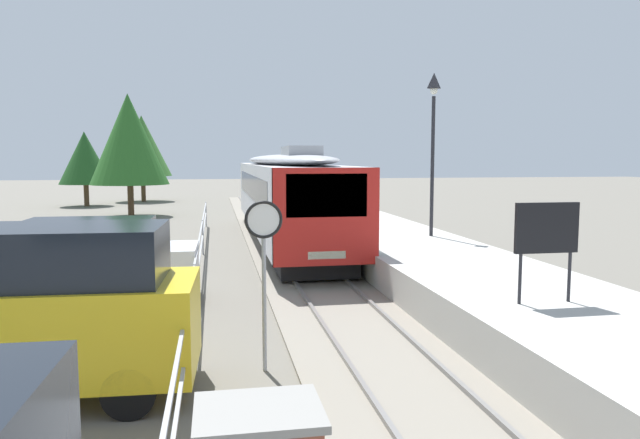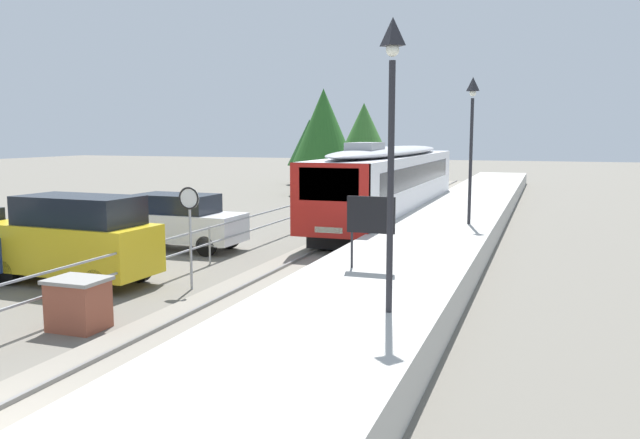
{
  "view_description": "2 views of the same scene",
  "coord_description": "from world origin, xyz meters",
  "px_view_note": "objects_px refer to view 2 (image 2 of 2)",
  "views": [
    {
      "loc": [
        -2.85,
        -0.48,
        3.46
      ],
      "look_at": [
        0.0,
        15.29,
        1.8
      ],
      "focal_mm": 32.85,
      "sensor_mm": 36.0,
      "label": 1
    },
    {
      "loc": [
        6.95,
        -6.12,
        4.19
      ],
      "look_at": [
        0.4,
        12.29,
        1.6
      ],
      "focal_mm": 36.03,
      "sensor_mm": 36.0,
      "label": 2
    }
  ],
  "objects_px": {
    "parked_suv_white": "(180,221)",
    "commuter_train": "(390,179)",
    "platform_notice_board": "(371,217)",
    "speed_limit_sign": "(189,212)",
    "platform_lamp_mid_platform": "(472,123)",
    "brick_utility_cabinet": "(78,304)",
    "parked_van_yellow": "(74,239)",
    "platform_lamp_near_end": "(392,110)"
  },
  "relations": [
    {
      "from": "speed_limit_sign",
      "to": "brick_utility_cabinet",
      "type": "relative_size",
      "value": 2.32
    },
    {
      "from": "parked_suv_white",
      "to": "speed_limit_sign",
      "type": "bearing_deg",
      "value": -55.73
    },
    {
      "from": "parked_suv_white",
      "to": "platform_notice_board",
      "type": "bearing_deg",
      "value": -30.9
    },
    {
      "from": "platform_notice_board",
      "to": "speed_limit_sign",
      "type": "xyz_separation_m",
      "value": [
        -5.01,
        -0.1,
        -0.06
      ]
    },
    {
      "from": "commuter_train",
      "to": "platform_lamp_near_end",
      "type": "xyz_separation_m",
      "value": [
        4.25,
        -17.93,
        2.48
      ]
    },
    {
      "from": "platform_lamp_mid_platform",
      "to": "speed_limit_sign",
      "type": "xyz_separation_m",
      "value": [
        -6.34,
        -9.13,
        -2.5
      ]
    },
    {
      "from": "commuter_train",
      "to": "platform_lamp_near_end",
      "type": "distance_m",
      "value": 18.59
    },
    {
      "from": "speed_limit_sign",
      "to": "parked_suv_white",
      "type": "distance_m",
      "value": 6.42
    },
    {
      "from": "speed_limit_sign",
      "to": "brick_utility_cabinet",
      "type": "bearing_deg",
      "value": -95.62
    },
    {
      "from": "platform_lamp_near_end",
      "to": "brick_utility_cabinet",
      "type": "xyz_separation_m",
      "value": [
        -6.73,
        -0.47,
        -4.05
      ]
    },
    {
      "from": "platform_lamp_near_end",
      "to": "platform_notice_board",
      "type": "bearing_deg",
      "value": 110.26
    },
    {
      "from": "platform_notice_board",
      "to": "commuter_train",
      "type": "bearing_deg",
      "value": 101.54
    },
    {
      "from": "platform_lamp_mid_platform",
      "to": "platform_notice_board",
      "type": "xyz_separation_m",
      "value": [
        -1.33,
        -9.04,
        -2.44
      ]
    },
    {
      "from": "speed_limit_sign",
      "to": "brick_utility_cabinet",
      "type": "xyz_separation_m",
      "value": [
        -0.39,
        -3.98,
        -1.55
      ]
    },
    {
      "from": "parked_suv_white",
      "to": "commuter_train",
      "type": "bearing_deg",
      "value": 58.4
    },
    {
      "from": "brick_utility_cabinet",
      "to": "commuter_train",
      "type": "bearing_deg",
      "value": 82.32
    },
    {
      "from": "platform_lamp_near_end",
      "to": "parked_van_yellow",
      "type": "relative_size",
      "value": 1.07
    },
    {
      "from": "brick_utility_cabinet",
      "to": "platform_lamp_mid_platform",
      "type": "bearing_deg",
      "value": 62.82
    },
    {
      "from": "brick_utility_cabinet",
      "to": "parked_suv_white",
      "type": "bearing_deg",
      "value": 109.0
    },
    {
      "from": "platform_lamp_mid_platform",
      "to": "speed_limit_sign",
      "type": "distance_m",
      "value": 11.4
    },
    {
      "from": "speed_limit_sign",
      "to": "parked_van_yellow",
      "type": "distance_m",
      "value": 3.57
    },
    {
      "from": "parked_van_yellow",
      "to": "parked_suv_white",
      "type": "height_order",
      "value": "parked_van_yellow"
    },
    {
      "from": "platform_lamp_mid_platform",
      "to": "parked_suv_white",
      "type": "relative_size",
      "value": 1.15
    },
    {
      "from": "platform_lamp_mid_platform",
      "to": "parked_suv_white",
      "type": "height_order",
      "value": "platform_lamp_mid_platform"
    },
    {
      "from": "platform_lamp_near_end",
      "to": "brick_utility_cabinet",
      "type": "bearing_deg",
      "value": -175.97
    },
    {
      "from": "platform_notice_board",
      "to": "speed_limit_sign",
      "type": "bearing_deg",
      "value": -178.88
    },
    {
      "from": "platform_lamp_near_end",
      "to": "parked_suv_white",
      "type": "xyz_separation_m",
      "value": [
        -9.91,
        8.74,
        -3.56
      ]
    },
    {
      "from": "brick_utility_cabinet",
      "to": "parked_van_yellow",
      "type": "xyz_separation_m",
      "value": [
        -3.04,
        3.48,
        0.72
      ]
    },
    {
      "from": "parked_van_yellow",
      "to": "parked_suv_white",
      "type": "xyz_separation_m",
      "value": [
        -0.13,
        5.73,
        -0.23
      ]
    },
    {
      "from": "commuter_train",
      "to": "platform_lamp_mid_platform",
      "type": "height_order",
      "value": "platform_lamp_mid_platform"
    },
    {
      "from": "commuter_train",
      "to": "brick_utility_cabinet",
      "type": "xyz_separation_m",
      "value": [
        -2.48,
        -18.4,
        -1.57
      ]
    },
    {
      "from": "brick_utility_cabinet",
      "to": "speed_limit_sign",
      "type": "bearing_deg",
      "value": 84.38
    },
    {
      "from": "platform_notice_board",
      "to": "platform_lamp_mid_platform",
      "type": "bearing_deg",
      "value": 81.62
    },
    {
      "from": "speed_limit_sign",
      "to": "parked_van_yellow",
      "type": "relative_size",
      "value": 0.56
    },
    {
      "from": "platform_lamp_near_end",
      "to": "platform_lamp_mid_platform",
      "type": "bearing_deg",
      "value": 90.0
    },
    {
      "from": "platform_notice_board",
      "to": "parked_van_yellow",
      "type": "height_order",
      "value": "platform_notice_board"
    },
    {
      "from": "platform_lamp_near_end",
      "to": "parked_van_yellow",
      "type": "bearing_deg",
      "value": 162.91
    },
    {
      "from": "platform_lamp_near_end",
      "to": "platform_notice_board",
      "type": "xyz_separation_m",
      "value": [
        -1.33,
        3.61,
        -2.44
      ]
    },
    {
      "from": "platform_lamp_near_end",
      "to": "platform_lamp_mid_platform",
      "type": "relative_size",
      "value": 1.0
    },
    {
      "from": "platform_notice_board",
      "to": "brick_utility_cabinet",
      "type": "xyz_separation_m",
      "value": [
        -5.4,
        -4.08,
        -1.61
      ]
    },
    {
      "from": "platform_lamp_mid_platform",
      "to": "speed_limit_sign",
      "type": "height_order",
      "value": "platform_lamp_mid_platform"
    },
    {
      "from": "speed_limit_sign",
      "to": "parked_suv_white",
      "type": "height_order",
      "value": "speed_limit_sign"
    }
  ]
}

